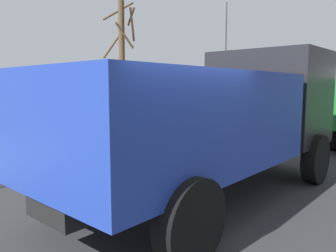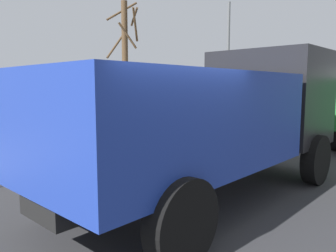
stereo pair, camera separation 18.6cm
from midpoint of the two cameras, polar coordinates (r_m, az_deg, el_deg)
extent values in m
plane|color=#2D2D30|center=(5.06, -2.90, -18.44)|extent=(80.00, 80.00, 0.00)
cylinder|color=red|center=(9.23, -22.02, -4.31)|extent=(0.23, 0.23, 0.61)
sphere|color=red|center=(9.17, -22.12, -2.03)|extent=(0.26, 0.26, 0.26)
cylinder|color=red|center=(9.03, -21.51, -4.05)|extent=(0.10, 0.18, 0.10)
cylinder|color=red|center=(9.40, -22.54, -3.68)|extent=(0.10, 0.18, 0.10)
cylinder|color=red|center=(9.04, -21.49, -4.51)|extent=(0.12, 0.18, 0.12)
torus|color=black|center=(8.84, -20.33, -2.58)|extent=(1.30, 0.71, 1.26)
cylinder|color=gray|center=(10.32, -4.01, 2.26)|extent=(0.06, 0.06, 2.37)
cylinder|color=red|center=(10.26, -3.90, 6.74)|extent=(0.76, 0.02, 0.76)
cube|color=#1E3899|center=(5.54, 1.62, 1.02)|extent=(4.89, 2.67, 1.60)
cube|color=black|center=(8.57, 17.68, 4.78)|extent=(2.09, 2.57, 2.20)
cube|color=black|center=(6.56, 7.95, -6.37)|extent=(7.03, 1.15, 0.24)
cylinder|color=black|center=(9.14, 9.70, -3.41)|extent=(1.11, 0.34, 1.10)
cylinder|color=black|center=(8.09, 24.80, -5.29)|extent=(1.11, 0.34, 1.10)
cylinder|color=black|center=(5.92, -15.64, -9.22)|extent=(1.11, 0.34, 1.10)
cylinder|color=black|center=(4.12, 3.85, -16.22)|extent=(1.11, 0.34, 1.10)
cylinder|color=#4C3823|center=(14.26, -7.05, 9.84)|extent=(0.26, 0.26, 5.53)
cylinder|color=#4C3823|center=(14.05, -6.61, 15.26)|extent=(0.79, 0.35, 1.03)
cylinder|color=#4C3823|center=(14.74, -8.53, 13.77)|extent=(1.12, 0.17, 1.25)
cylinder|color=#4C3823|center=(14.65, -5.48, 18.29)|extent=(0.44, 0.87, 0.63)
cylinder|color=#4C3823|center=(15.23, -7.64, 19.07)|extent=(1.23, 0.73, 0.88)
cylinder|color=#4C3823|center=(14.39, -5.31, 17.04)|extent=(0.80, 0.70, 1.26)
cylinder|color=#595B5E|center=(14.07, 10.65, 9.56)|extent=(0.12, 0.12, 5.41)
camera|label=1|loc=(0.09, -89.37, 0.08)|focal=35.25mm
camera|label=2|loc=(0.09, 90.63, -0.08)|focal=35.25mm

